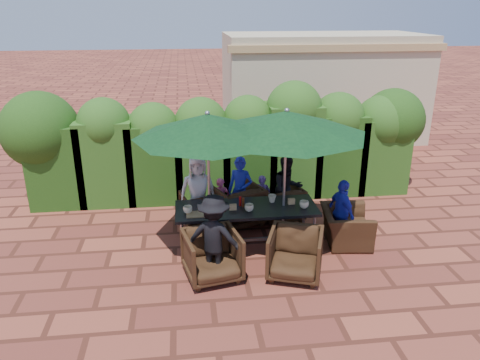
{
  "coord_description": "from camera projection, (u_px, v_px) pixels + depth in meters",
  "views": [
    {
      "loc": [
        -0.86,
        -7.39,
        4.01
      ],
      "look_at": [
        0.1,
        0.4,
        1.07
      ],
      "focal_mm": 35.0,
      "sensor_mm": 36.0,
      "label": 1
    }
  ],
  "objects": [
    {
      "name": "adult_far_mid",
      "position": [
        240.0,
        191.0,
        8.97
      ],
      "size": [
        0.6,
        0.56,
        1.33
      ],
      "primitive_type": "imported",
      "rotation": [
        0.0,
        0.0,
        -0.43
      ],
      "color": "#2128B2",
      "rests_on": "ground"
    },
    {
      "name": "serving_tray",
      "position": [
        197.0,
        214.0,
        7.75
      ],
      "size": [
        0.35,
        0.25,
        0.02
      ],
      "primitive_type": "cube",
      "color": "#957548",
      "rests_on": "dining_table"
    },
    {
      "name": "chair_far_left",
      "position": [
        200.0,
        207.0,
        9.03
      ],
      "size": [
        0.82,
        0.79,
        0.71
      ],
      "primitive_type": "imported",
      "rotation": [
        0.0,
        0.0,
        3.37
      ],
      "color": "black",
      "rests_on": "ground"
    },
    {
      "name": "child_right",
      "position": [
        262.0,
        198.0,
        9.21
      ],
      "size": [
        0.39,
        0.35,
        0.9
      ],
      "primitive_type": "imported",
      "rotation": [
        0.0,
        0.0,
        -0.32
      ],
      "color": "#8153B4",
      "rests_on": "ground"
    },
    {
      "name": "cup_b",
      "position": [
        208.0,
        202.0,
        8.08
      ],
      "size": [
        0.13,
        0.13,
        0.12
      ],
      "primitive_type": "imported",
      "color": "beige",
      "rests_on": "dining_table"
    },
    {
      "name": "cup_d",
      "position": [
        272.0,
        198.0,
        8.23
      ],
      "size": [
        0.14,
        0.14,
        0.13
      ],
      "primitive_type": "imported",
      "color": "beige",
      "rests_on": "dining_table"
    },
    {
      "name": "umbrella_left",
      "position": [
        208.0,
        126.0,
        7.4
      ],
      "size": [
        2.42,
        2.42,
        2.46
      ],
      "color": "gray",
      "rests_on": "ground"
    },
    {
      "name": "chair_near_right",
      "position": [
        295.0,
        252.0,
        7.26
      ],
      "size": [
        1.02,
        0.99,
        0.83
      ],
      "primitive_type": "imported",
      "rotation": [
        0.0,
        0.0,
        -0.34
      ],
      "color": "black",
      "rests_on": "ground"
    },
    {
      "name": "adult_end_right",
      "position": [
        342.0,
        212.0,
        8.23
      ],
      "size": [
        0.52,
        0.76,
        1.19
      ],
      "primitive_type": "imported",
      "rotation": [
        0.0,
        0.0,
        1.83
      ],
      "color": "#2128B2",
      "rests_on": "ground"
    },
    {
      "name": "adult_far_left",
      "position": [
        198.0,
        191.0,
        8.86
      ],
      "size": [
        0.7,
        0.42,
        1.41
      ],
      "primitive_type": "imported",
      "rotation": [
        0.0,
        0.0,
        0.01
      ],
      "color": "silver",
      "rests_on": "ground"
    },
    {
      "name": "chair_far_right",
      "position": [
        281.0,
        202.0,
        9.2
      ],
      "size": [
        0.92,
        0.89,
        0.77
      ],
      "primitive_type": "imported",
      "rotation": [
        0.0,
        0.0,
        3.44
      ],
      "color": "black",
      "rests_on": "ground"
    },
    {
      "name": "umbrella_right",
      "position": [
        286.0,
        123.0,
        7.6
      ],
      "size": [
        2.7,
        2.7,
        2.46
      ],
      "color": "gray",
      "rests_on": "ground"
    },
    {
      "name": "ketchup_bottle",
      "position": [
        240.0,
        201.0,
        8.08
      ],
      "size": [
        0.04,
        0.04,
        0.17
      ],
      "primitive_type": "cylinder",
      "color": "#B20C0A",
      "rests_on": "dining_table"
    },
    {
      "name": "ground",
      "position": [
        237.0,
        244.0,
        8.38
      ],
      "size": [
        80.0,
        80.0,
        0.0
      ],
      "primitive_type": "plane",
      "color": "brown",
      "rests_on": "ground"
    },
    {
      "name": "cup_c",
      "position": [
        249.0,
        208.0,
        7.87
      ],
      "size": [
        0.16,
        0.16,
        0.12
      ],
      "primitive_type": "imported",
      "color": "beige",
      "rests_on": "dining_table"
    },
    {
      "name": "adult_far_right",
      "position": [
        287.0,
        189.0,
        9.06
      ],
      "size": [
        0.71,
        0.53,
        1.32
      ],
      "primitive_type": "imported",
      "rotation": [
        0.0,
        0.0,
        0.24
      ],
      "color": "black",
      "rests_on": "ground"
    },
    {
      "name": "chair_near_left",
      "position": [
        212.0,
        253.0,
        7.21
      ],
      "size": [
        0.96,
        0.92,
        0.84
      ],
      "primitive_type": "imported",
      "rotation": [
        0.0,
        0.0,
        0.22
      ],
      "color": "black",
      "rests_on": "ground"
    },
    {
      "name": "sauce_bottle",
      "position": [
        243.0,
        202.0,
        8.03
      ],
      "size": [
        0.04,
        0.04,
        0.17
      ],
      "primitive_type": "cylinder",
      "color": "#4C230C",
      "rests_on": "dining_table"
    },
    {
      "name": "pedestrian_c",
      "position": [
        356.0,
        135.0,
        12.46
      ],
      "size": [
        1.03,
        0.58,
        1.53
      ],
      "primitive_type": "imported",
      "rotation": [
        0.0,
        0.0,
        3.0
      ],
      "color": "gray",
      "rests_on": "ground"
    },
    {
      "name": "number_block_left",
      "position": [
        233.0,
        207.0,
        7.92
      ],
      "size": [
        0.12,
        0.06,
        0.1
      ],
      "primitive_type": "cube",
      "color": "tan",
      "rests_on": "dining_table"
    },
    {
      "name": "building",
      "position": [
        322.0,
        86.0,
        14.71
      ],
      "size": [
        6.2,
        3.08,
        3.2
      ],
      "color": "#C3B191",
      "rests_on": "ground"
    },
    {
      "name": "adult_near_left",
      "position": [
        214.0,
        237.0,
        7.14
      ],
      "size": [
        0.97,
        0.69,
        1.38
      ],
      "primitive_type": "imported",
      "rotation": [
        0.0,
        0.0,
        2.77
      ],
      "color": "black",
      "rests_on": "ground"
    },
    {
      "name": "child_left",
      "position": [
        221.0,
        201.0,
        9.07
      ],
      "size": [
        0.33,
        0.28,
        0.9
      ],
      "primitive_type": "imported",
      "rotation": [
        0.0,
        0.0,
        -0.04
      ],
      "color": "#D84C78",
      "rests_on": "ground"
    },
    {
      "name": "pedestrian_b",
      "position": [
        308.0,
        136.0,
        12.39
      ],
      "size": [
        0.78,
        0.53,
        1.52
      ],
      "primitive_type": "imported",
      "rotation": [
        0.0,
        0.0,
        3.03
      ],
      "color": "#D84C78",
      "rests_on": "ground"
    },
    {
      "name": "pedestrian_a",
      "position": [
        280.0,
        133.0,
        12.23
      ],
      "size": [
        1.71,
        1.32,
        1.75
      ],
      "primitive_type": "imported",
      "rotation": [
        0.0,
        0.0,
        2.62
      ],
      "color": "#2B7C21",
      "rests_on": "ground"
    },
    {
      "name": "cup_a",
      "position": [
        188.0,
        210.0,
        7.79
      ],
      "size": [
        0.16,
        0.16,
        0.12
      ],
      "primitive_type": "imported",
      "color": "beige",
      "rests_on": "dining_table"
    },
    {
      "name": "cup_e",
      "position": [
        304.0,
        205.0,
        7.99
      ],
      "size": [
        0.16,
        0.16,
        0.13
      ],
      "primitive_type": "imported",
      "color": "beige",
      "rests_on": "dining_table"
    },
    {
      "name": "dining_table",
      "position": [
        246.0,
        211.0,
        8.07
      ],
      "size": [
        2.44,
        0.9,
        0.75
      ],
      "color": "black",
      "rests_on": "ground"
    },
    {
      "name": "hedge_wall",
      "position": [
        224.0,
        139.0,
        10.07
      ],
      "size": [
        9.1,
        1.6,
        2.53
      ],
      "color": "#1B390F",
      "rests_on": "ground"
    },
    {
      "name": "chair_far_mid",
      "position": [
        238.0,
        203.0,
        9.02
      ],
      "size": [
        1.08,
        1.05,
        0.87
      ],
      "primitive_type": "imported",
      "rotation": [
        0.0,
        0.0,
        3.53
      ],
      "color": "black",
      "rests_on": "ground"
    },
    {
      "name": "chair_end_right",
      "position": [
        346.0,
        221.0,
        8.29
      ],
      "size": [
        0.74,
        1.02,
        0.83
      ],
      "primitive_type": "imported",
      "rotation": [
        0.0,
        0.0,
        1.44
      ],
      "color": "black",
      "rests_on": "ground"
    },
    {
      "name": "number_block_right",
      "position": [
        291.0,
        201.0,
        8.15
      ],
      "size": [
        0.12,
        0.06,
        0.1
      ],
      "primitive_type": "cube",
      "color": "tan",
      "rests_on": "dining_table"
    }
  ]
}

